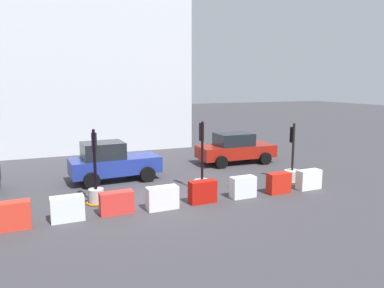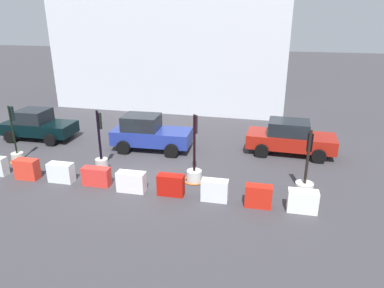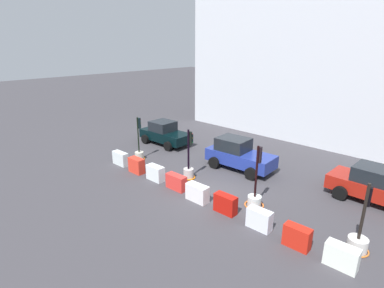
% 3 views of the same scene
% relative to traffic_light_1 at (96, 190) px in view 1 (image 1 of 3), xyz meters
% --- Properties ---
extents(ground_plane, '(120.00, 120.00, 0.00)m').
position_rel_traffic_light_1_xyz_m(ground_plane, '(2.13, -0.28, -0.52)').
color(ground_plane, '#3B393E').
extents(traffic_light_1, '(0.76, 0.76, 2.80)m').
position_rel_traffic_light_1_xyz_m(traffic_light_1, '(0.00, 0.00, 0.00)').
color(traffic_light_1, '#B6ADAB').
rests_on(traffic_light_1, ground_plane).
extents(traffic_light_2, '(0.90, 0.90, 2.91)m').
position_rel_traffic_light_1_xyz_m(traffic_light_2, '(4.31, -0.06, -0.03)').
color(traffic_light_2, silver).
rests_on(traffic_light_2, ground_plane).
extents(traffic_light_3, '(0.85, 0.85, 2.68)m').
position_rel_traffic_light_1_xyz_m(traffic_light_3, '(8.74, -0.23, -0.06)').
color(traffic_light_3, silver).
rests_on(traffic_light_3, ground_plane).
extents(construction_barrier_1, '(1.00, 0.50, 0.88)m').
position_rel_traffic_light_1_xyz_m(construction_barrier_1, '(-2.69, -1.55, -0.08)').
color(construction_barrier_1, red).
rests_on(construction_barrier_1, ground_plane).
extents(construction_barrier_2, '(1.07, 0.50, 0.82)m').
position_rel_traffic_light_1_xyz_m(construction_barrier_2, '(-1.12, -1.45, -0.11)').
color(construction_barrier_2, silver).
rests_on(construction_barrier_2, ground_plane).
extents(construction_barrier_3, '(1.16, 0.46, 0.78)m').
position_rel_traffic_light_1_xyz_m(construction_barrier_3, '(0.49, -1.40, -0.13)').
color(construction_barrier_3, red).
rests_on(construction_barrier_3, ground_plane).
extents(construction_barrier_4, '(1.14, 0.51, 0.82)m').
position_rel_traffic_light_1_xyz_m(construction_barrier_4, '(2.09, -1.54, -0.11)').
color(construction_barrier_4, silver).
rests_on(construction_barrier_4, ground_plane).
extents(construction_barrier_5, '(1.04, 0.46, 0.85)m').
position_rel_traffic_light_1_xyz_m(construction_barrier_5, '(3.71, -1.46, -0.10)').
color(construction_barrier_5, '#B4130B').
rests_on(construction_barrier_5, ground_plane).
extents(construction_barrier_6, '(1.02, 0.47, 0.84)m').
position_rel_traffic_light_1_xyz_m(construction_barrier_6, '(5.44, -1.47, -0.10)').
color(construction_barrier_6, silver).
rests_on(construction_barrier_6, ground_plane).
extents(construction_barrier_7, '(0.98, 0.46, 0.85)m').
position_rel_traffic_light_1_xyz_m(construction_barrier_7, '(7.07, -1.54, -0.10)').
color(construction_barrier_7, red).
rests_on(construction_barrier_7, ground_plane).
extents(construction_barrier_8, '(1.06, 0.48, 0.82)m').
position_rel_traffic_light_1_xyz_m(construction_barrier_8, '(8.61, -1.52, -0.11)').
color(construction_barrier_8, white).
rests_on(construction_barrier_8, ground_plane).
extents(car_red_compact, '(4.36, 2.20, 1.70)m').
position_rel_traffic_light_1_xyz_m(car_red_compact, '(8.24, 4.18, 0.32)').
color(car_red_compact, maroon).
rests_on(car_red_compact, ground_plane).
extents(car_blue_estate, '(4.12, 2.24, 1.82)m').
position_rel_traffic_light_1_xyz_m(car_blue_estate, '(1.16, 3.03, 0.36)').
color(car_blue_estate, navy).
rests_on(car_blue_estate, ground_plane).
extents(building_main_facade, '(17.50, 6.99, 14.15)m').
position_rel_traffic_light_1_xyz_m(building_main_facade, '(-0.47, 13.26, 6.58)').
color(building_main_facade, silver).
rests_on(building_main_facade, ground_plane).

